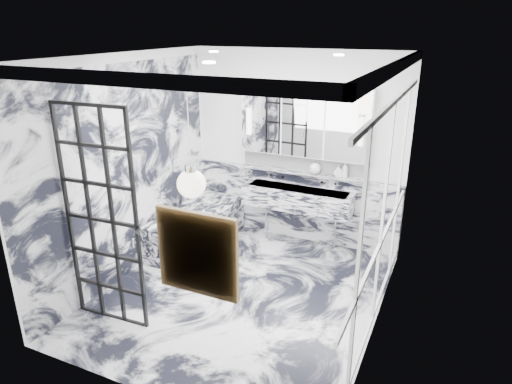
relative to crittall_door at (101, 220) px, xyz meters
The scene contains 25 objects.
floor 1.92m from the crittall_door, 43.13° to the left, with size 3.60×3.60×0.00m, color silver.
ceiling 2.20m from the crittall_door, 43.13° to the left, with size 3.60×3.60×0.00m, color white.
wall_back 3.04m from the crittall_door, 68.76° to the left, with size 3.60×3.60×0.00m, color white.
wall_front 1.36m from the crittall_door, 34.95° to the right, with size 3.60×3.60×0.00m, color white.
wall_left 1.16m from the crittall_door, 115.85° to the left, with size 3.60×3.60×0.00m, color white.
wall_right 2.90m from the crittall_door, 20.90° to the left, with size 3.60×3.60×0.00m, color white.
marble_clad_back 3.09m from the crittall_door, 68.59° to the left, with size 3.18×0.05×1.05m, color silver.
marble_clad_left 1.15m from the crittall_door, 115.18° to the left, with size 0.02×3.56×2.68m, color silver.
panel_molding 2.87m from the crittall_door, 21.04° to the left, with size 0.03×3.40×2.30m, color white.
soap_bottle_a 3.32m from the crittall_door, 55.60° to the left, with size 0.08×0.08×0.22m, color #8C5919.
soap_bottle_b 3.27m from the crittall_door, 56.86° to the left, with size 0.08×0.08×0.17m, color #4C4C51.
soap_bottle_c 3.26m from the crittall_door, 57.17° to the left, with size 0.10×0.10×0.13m, color silver.
face_pot 3.10m from the crittall_door, 62.22° to the left, with size 0.16×0.16×0.16m, color white.
amber_bottle 3.11m from the crittall_door, 61.97° to the left, with size 0.04×0.04×0.10m, color #8C5919.
flower_vase 1.34m from the crittall_door, 80.85° to the left, with size 0.07×0.07×0.12m, color silver.
crittall_door is the anchor object (origin of this frame).
artwork 1.81m from the crittall_door, 24.22° to the right, with size 0.57×0.05×0.57m, color #BF7B13.
pendant_light 1.45m from the crittall_door, 10.20° to the right, with size 0.24×0.24×0.24m, color white.
trough_sink 2.91m from the crittall_door, 64.19° to the left, with size 1.60×0.45×0.30m, color silver.
ledge 3.02m from the crittall_door, 65.56° to the left, with size 1.90×0.14×0.04m, color silver.
subway_tile 3.08m from the crittall_door, 66.03° to the left, with size 1.90×0.03×0.23m, color white.
mirror_cabinet 3.09m from the crittall_door, 65.60° to the left, with size 1.90×0.16×1.00m, color white.
sconce_left 2.76m from the crittall_door, 80.81° to the left, with size 0.07×0.07×0.40m, color white.
sconce_right 3.42m from the crittall_door, 52.11° to the left, with size 0.07×0.07×0.40m, color white.
bathtub 2.14m from the crittall_door, 92.22° to the left, with size 0.75×1.65×0.55m, color silver.
Camera 1 is at (2.16, -4.31, 3.11)m, focal length 32.00 mm.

